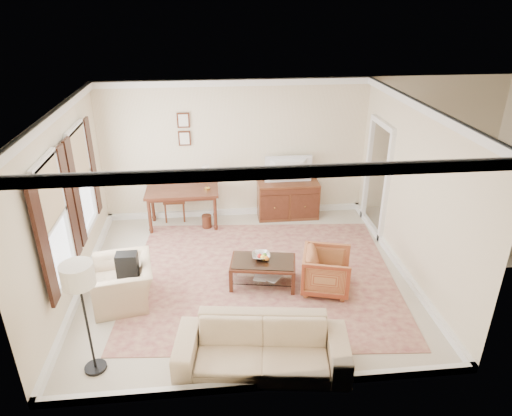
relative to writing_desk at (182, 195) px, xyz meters
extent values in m
cube|color=beige|center=(1.13, -2.03, -0.69)|extent=(5.50, 5.00, 0.01)
cube|color=white|center=(1.13, -2.03, 2.21)|extent=(5.50, 5.00, 0.01)
cube|color=#EFE2C2|center=(1.13, 0.47, 0.76)|extent=(5.50, 0.01, 2.90)
cube|color=#EFE2C2|center=(1.13, -4.53, 0.76)|extent=(5.50, 0.01, 2.90)
cube|color=#EFE2C2|center=(-1.62, -2.03, 0.76)|extent=(0.01, 5.00, 2.90)
cube|color=#EFE2C2|center=(3.88, -2.03, 0.76)|extent=(0.01, 5.00, 2.90)
cube|color=beige|center=(5.38, -0.88, -0.69)|extent=(3.00, 2.70, 0.01)
cube|color=maroon|center=(1.40, -2.06, -0.68)|extent=(4.74, 4.16, 0.01)
cube|color=#4F2416|center=(0.00, 0.00, 0.08)|extent=(1.46, 0.73, 0.05)
cylinder|color=#4F2416|center=(-0.65, -0.29, -0.32)|extent=(0.07, 0.07, 0.75)
cylinder|color=#4F2416|center=(0.65, -0.29, -0.32)|extent=(0.07, 0.07, 0.75)
cylinder|color=#4F2416|center=(-0.65, 0.29, -0.32)|extent=(0.07, 0.07, 0.75)
cylinder|color=#4F2416|center=(0.65, 0.29, -0.32)|extent=(0.07, 0.07, 0.75)
cube|color=brown|center=(2.21, 0.19, -0.29)|extent=(1.29, 0.49, 0.79)
imported|color=black|center=(2.21, 0.17, 0.57)|extent=(0.94, 0.54, 0.12)
cube|color=#4F2416|center=(1.39, -2.27, -0.28)|extent=(1.15, 0.79, 0.04)
cube|color=silver|center=(1.39, -2.27, -0.25)|extent=(1.08, 0.72, 0.01)
cube|color=silver|center=(1.39, -2.27, -0.54)|extent=(1.06, 0.70, 0.02)
cube|color=#4F2416|center=(0.85, -2.46, -0.48)|extent=(0.07, 0.07, 0.41)
cube|color=#4F2416|center=(1.83, -2.63, -0.48)|extent=(0.07, 0.07, 0.41)
cube|color=#4F2416|center=(0.94, -1.91, -0.48)|extent=(0.07, 0.07, 0.41)
cube|color=#4F2416|center=(1.93, -2.08, -0.48)|extent=(0.07, 0.07, 0.41)
imported|color=silver|center=(1.36, -2.18, -0.19)|extent=(0.42, 0.42, 0.10)
imported|color=brown|center=(1.25, -2.27, -0.51)|extent=(0.28, 0.13, 0.38)
imported|color=brown|center=(1.47, -2.29, -0.52)|extent=(0.23, 0.20, 0.38)
imported|color=maroon|center=(2.38, -2.53, -0.30)|extent=(0.87, 0.91, 0.77)
imported|color=tan|center=(-0.82, -2.50, -0.24)|extent=(0.82, 1.12, 0.89)
cube|color=black|center=(-0.73, -2.50, 0.00)|extent=(0.27, 0.35, 0.40)
imported|color=tan|center=(1.15, -4.13, -0.26)|extent=(2.26, 0.93, 0.86)
cylinder|color=black|center=(-0.99, -3.95, -0.67)|extent=(0.28, 0.28, 0.04)
cylinder|color=black|center=(-0.99, -3.95, -0.01)|extent=(0.03, 0.03, 1.33)
cylinder|color=silver|center=(-0.99, -3.95, 0.75)|extent=(0.39, 0.39, 0.28)
camera|label=1|loc=(0.61, -8.59, 3.71)|focal=32.00mm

